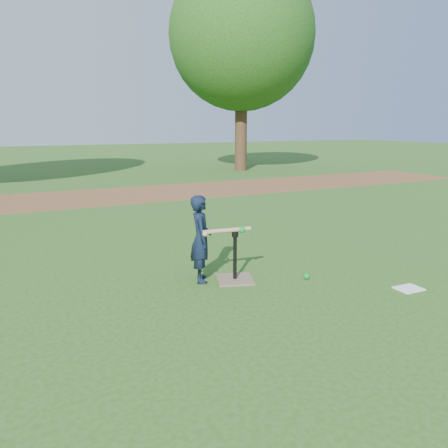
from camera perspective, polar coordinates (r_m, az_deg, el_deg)
name	(u,v)px	position (r m, az deg, el deg)	size (l,w,h in m)	color
ground	(244,286)	(5.23, 2.60, -8.15)	(80.00, 80.00, 0.00)	#285116
dirt_strip	(108,196)	(12.14, -14.86, 3.55)	(24.00, 3.00, 0.01)	brown
child	(201,239)	(5.26, -3.03, -1.95)	(0.39, 0.25, 1.06)	black
wiffle_ball_ground	(306,276)	(5.54, 10.73, -6.71)	(0.08, 0.08, 0.08)	#0C8A2E
clipboard	(409,289)	(5.58, 22.99, -7.77)	(0.30, 0.23, 0.01)	white
batting_tee	(235,272)	(5.39, 1.43, -6.24)	(0.55, 0.55, 0.61)	#7A634D
swing_action	(228,231)	(5.16, 0.51, -0.87)	(0.63, 0.14, 0.08)	tan
tree_right	(242,37)	(18.84, 2.33, 23.25)	(5.80, 5.80, 8.21)	#382316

